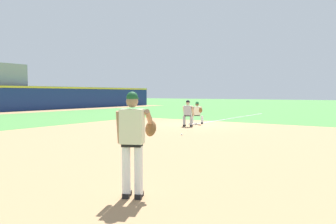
# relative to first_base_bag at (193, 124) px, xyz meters

# --- Properties ---
(ground_plane) EXTENTS (160.00, 160.00, 0.00)m
(ground_plane) POSITION_rel_first_base_bag_xyz_m (0.00, 0.00, -0.04)
(ground_plane) COLOR #47843D
(infield_dirt_patch) EXTENTS (18.00, 18.00, 0.01)m
(infield_dirt_patch) POSITION_rel_first_base_bag_xyz_m (-6.14, -2.85, -0.04)
(infield_dirt_patch) COLOR #A87F56
(infield_dirt_patch) RESTS_ON ground
(warning_track_strip) EXTENTS (48.00, 3.20, 0.01)m
(warning_track_strip) POSITION_rel_first_base_bag_xyz_m (0.00, 20.00, -0.04)
(warning_track_strip) COLOR #A87F56
(warning_track_strip) RESTS_ON ground
(foul_line_stripe) EXTENTS (12.72, 0.10, 0.00)m
(foul_line_stripe) POSITION_rel_first_base_bag_xyz_m (6.36, 0.00, -0.04)
(foul_line_stripe) COLOR white
(foul_line_stripe) RESTS_ON ground
(first_base_bag) EXTENTS (0.38, 0.38, 0.09)m
(first_base_bag) POSITION_rel_first_base_bag_xyz_m (0.00, 0.00, 0.00)
(first_base_bag) COLOR white
(first_base_bag) RESTS_ON ground
(baseball) EXTENTS (0.07, 0.07, 0.07)m
(baseball) POSITION_rel_first_base_bag_xyz_m (-4.51, -1.98, -0.01)
(baseball) COLOR white
(baseball) RESTS_ON ground
(pitcher) EXTENTS (0.83, 0.59, 1.86)m
(pitcher) POSITION_rel_first_base_bag_xyz_m (-12.24, -5.70, 1.01)
(pitcher) COLOR black
(pitcher) RESTS_ON ground
(first_baseman) EXTENTS (0.84, 0.98, 1.34)m
(first_baseman) POSITION_rel_first_base_bag_xyz_m (0.64, 0.05, 0.69)
(first_baseman) COLOR black
(first_baseman) RESTS_ON ground
(baserunner) EXTENTS (0.54, 0.65, 1.46)m
(baserunner) POSITION_rel_first_base_bag_xyz_m (-1.08, -0.29, 0.75)
(baserunner) COLOR black
(baserunner) RESTS_ON ground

